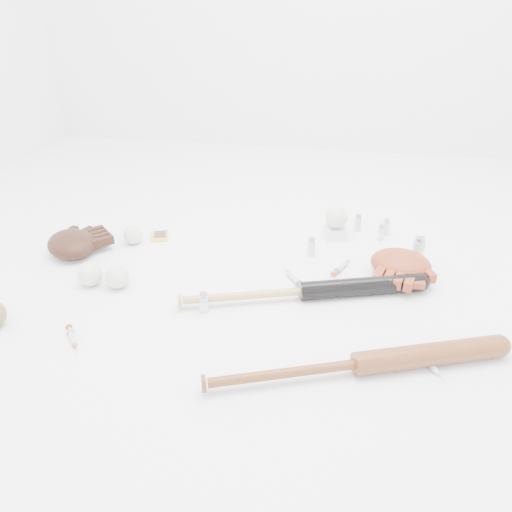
% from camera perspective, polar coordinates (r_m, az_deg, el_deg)
% --- Properties ---
extents(bat_dark, '(0.80, 0.31, 0.06)m').
position_cam_1_polar(bat_dark, '(1.57, 5.41, -4.02)').
color(bat_dark, black).
rests_on(bat_dark, ground).
extents(bat_wood, '(0.80, 0.36, 0.06)m').
position_cam_1_polar(bat_wood, '(1.32, 11.54, -11.99)').
color(bat_wood, brown).
rests_on(bat_wood, ground).
extents(glove_dark, '(0.33, 0.33, 0.09)m').
position_cam_1_polar(glove_dark, '(1.93, -20.36, 1.34)').
color(glove_dark, black).
rests_on(glove_dark, ground).
extents(glove_tan, '(0.30, 0.30, 0.09)m').
position_cam_1_polar(glove_tan, '(1.75, 16.23, -0.86)').
color(glove_tan, maroon).
rests_on(glove_tan, ground).
extents(trading_card, '(0.09, 0.11, 0.01)m').
position_cam_1_polar(trading_card, '(1.98, -11.01, 2.24)').
color(trading_card, gold).
rests_on(trading_card, ground).
extents(pedestal, '(0.10, 0.10, 0.04)m').
position_cam_1_polar(pedestal, '(1.95, 9.04, 2.67)').
color(pedestal, white).
rests_on(pedestal, ground).
extents(baseball_on_pedestal, '(0.08, 0.08, 0.08)m').
position_cam_1_polar(baseball_on_pedestal, '(1.93, 9.19, 4.37)').
color(baseball_on_pedestal, silver).
rests_on(baseball_on_pedestal, pedestal).
extents(baseball_left, '(0.08, 0.08, 0.08)m').
position_cam_1_polar(baseball_left, '(1.71, -18.44, -1.96)').
color(baseball_left, silver).
rests_on(baseball_left, ground).
extents(baseball_upper, '(0.07, 0.07, 0.07)m').
position_cam_1_polar(baseball_upper, '(1.94, -13.88, 2.37)').
color(baseball_upper, silver).
rests_on(baseball_upper, ground).
extents(baseball_mid, '(0.08, 0.08, 0.08)m').
position_cam_1_polar(baseball_mid, '(1.68, -15.57, -2.31)').
color(baseball_mid, silver).
rests_on(baseball_mid, ground).
extents(syringe_0, '(0.10, 0.12, 0.02)m').
position_cam_1_polar(syringe_0, '(1.50, -20.24, -8.81)').
color(syringe_0, '#ADBCC6').
rests_on(syringe_0, ground).
extents(syringe_1, '(0.12, 0.16, 0.02)m').
position_cam_1_polar(syringe_1, '(1.67, 4.34, -2.55)').
color(syringe_1, '#ADBCC6').
rests_on(syringe_1, ground).
extents(syringe_2, '(0.09, 0.15, 0.02)m').
position_cam_1_polar(syringe_2, '(1.75, 9.78, -1.22)').
color(syringe_2, '#ADBCC6').
rests_on(syringe_2, ground).
extents(syringe_3, '(0.09, 0.14, 0.02)m').
position_cam_1_polar(syringe_3, '(1.40, 19.08, -11.41)').
color(syringe_3, '#ADBCC6').
rests_on(syringe_3, ground).
extents(vial_0, '(0.02, 0.02, 0.06)m').
position_cam_1_polar(vial_0, '(1.97, 14.09, 2.65)').
color(vial_0, silver).
rests_on(vial_0, ground).
extents(vial_1, '(0.03, 0.03, 0.07)m').
position_cam_1_polar(vial_1, '(2.02, 14.67, 3.25)').
color(vial_1, silver).
rests_on(vial_1, ground).
extents(vial_2, '(0.03, 0.03, 0.07)m').
position_cam_1_polar(vial_2, '(1.81, 6.34, 1.09)').
color(vial_2, silver).
rests_on(vial_2, ground).
extents(vial_3, '(0.04, 0.04, 0.10)m').
position_cam_1_polar(vial_3, '(1.84, 18.07, 0.65)').
color(vial_3, silver).
rests_on(vial_3, ground).
extents(vial_4, '(0.03, 0.03, 0.07)m').
position_cam_1_polar(vial_4, '(1.51, -6.00, -5.29)').
color(vial_4, silver).
rests_on(vial_4, ground).
extents(vial_5, '(0.03, 0.03, 0.07)m').
position_cam_1_polar(vial_5, '(2.02, 11.58, 3.76)').
color(vial_5, silver).
rests_on(vial_5, ground).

